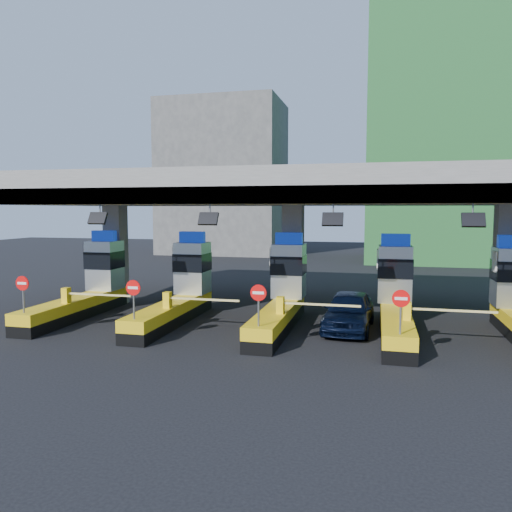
# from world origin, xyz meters

# --- Properties ---
(ground) EXTENTS (120.00, 120.00, 0.00)m
(ground) POSITION_xyz_m (0.00, 0.00, 0.00)
(ground) COLOR black
(ground) RESTS_ON ground
(toll_canopy) EXTENTS (28.00, 12.09, 7.00)m
(toll_canopy) POSITION_xyz_m (0.00, 2.87, 6.13)
(toll_canopy) COLOR slate
(toll_canopy) RESTS_ON ground
(toll_lane_far_left) EXTENTS (4.43, 8.00, 4.16)m
(toll_lane_far_left) POSITION_xyz_m (-10.00, 0.28, 1.40)
(toll_lane_far_left) COLOR black
(toll_lane_far_left) RESTS_ON ground
(toll_lane_left) EXTENTS (4.43, 8.00, 4.16)m
(toll_lane_left) POSITION_xyz_m (-5.00, 0.28, 1.40)
(toll_lane_left) COLOR black
(toll_lane_left) RESTS_ON ground
(toll_lane_center) EXTENTS (4.43, 8.00, 4.16)m
(toll_lane_center) POSITION_xyz_m (0.00, 0.28, 1.40)
(toll_lane_center) COLOR black
(toll_lane_center) RESTS_ON ground
(toll_lane_right) EXTENTS (4.43, 8.00, 4.16)m
(toll_lane_right) POSITION_xyz_m (5.00, 0.28, 1.40)
(toll_lane_right) COLOR black
(toll_lane_right) RESTS_ON ground
(bg_building_scaffold) EXTENTS (18.00, 12.00, 28.00)m
(bg_building_scaffold) POSITION_xyz_m (12.00, 32.00, 14.00)
(bg_building_scaffold) COLOR #1E5926
(bg_building_scaffold) RESTS_ON ground
(bg_building_concrete) EXTENTS (14.00, 10.00, 18.00)m
(bg_building_concrete) POSITION_xyz_m (-14.00, 36.00, 9.00)
(bg_building_concrete) COLOR #4C4C49
(bg_building_concrete) RESTS_ON ground
(van) EXTENTS (2.26, 5.07, 1.69)m
(van) POSITION_xyz_m (3.02, -0.19, 0.85)
(van) COLOR black
(van) RESTS_ON ground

